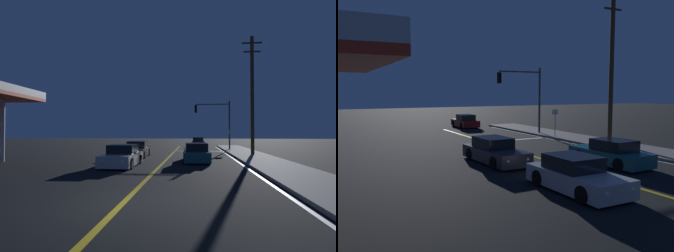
% 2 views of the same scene
% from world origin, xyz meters
% --- Properties ---
extents(sidewalk_right, '(3.20, 43.43, 0.15)m').
position_xyz_m(sidewalk_right, '(7.10, 12.06, 0.07)').
color(sidewalk_right, gray).
rests_on(sidewalk_right, ground).
extents(lane_line_center, '(0.20, 41.02, 0.01)m').
position_xyz_m(lane_line_center, '(0.00, 12.06, 0.01)').
color(lane_line_center, gold).
rests_on(lane_line_center, ground).
extents(lane_line_edge_right, '(0.16, 41.02, 0.01)m').
position_xyz_m(lane_line_edge_right, '(5.25, 12.06, 0.01)').
color(lane_line_edge_right, white).
rests_on(lane_line_edge_right, ground).
extents(stop_bar, '(5.50, 0.50, 0.01)m').
position_xyz_m(stop_bar, '(2.75, 22.63, 0.01)').
color(stop_bar, white).
rests_on(stop_bar, ground).
extents(car_following_oncoming_teal, '(2.01, 4.52, 1.34)m').
position_xyz_m(car_following_oncoming_teal, '(2.28, 12.04, 0.58)').
color(car_following_oncoming_teal, '#195960').
rests_on(car_following_oncoming_teal, ground).
extents(car_distant_tail_red, '(2.01, 4.37, 1.34)m').
position_xyz_m(car_distant_tail_red, '(2.77, 33.84, 0.58)').
color(car_distant_tail_red, maroon).
rests_on(car_distant_tail_red, ground).
extents(car_mid_block_silver, '(2.00, 4.43, 1.34)m').
position_xyz_m(car_mid_block_silver, '(-2.39, 9.04, 0.58)').
color(car_mid_block_silver, '#B2B5BA').
rests_on(car_mid_block_silver, ground).
extents(car_side_waiting_charcoal, '(2.00, 4.73, 1.34)m').
position_xyz_m(car_side_waiting_charcoal, '(-2.76, 15.38, 0.58)').
color(car_side_waiting_charcoal, '#2D2D33').
rests_on(car_side_waiting_charcoal, ground).
extents(traffic_signal_near_right, '(4.19, 0.28, 5.84)m').
position_xyz_m(traffic_signal_near_right, '(4.81, 24.93, 3.91)').
color(traffic_signal_near_right, '#38383D').
rests_on(traffic_signal_near_right, ground).
extents(utility_pole_right, '(1.81, 0.32, 10.86)m').
position_xyz_m(utility_pole_right, '(7.40, 17.43, 5.61)').
color(utility_pole_right, '#42301E').
rests_on(utility_pole_right, ground).
extents(street_sign_corner, '(0.56, 0.08, 2.37)m').
position_xyz_m(street_sign_corner, '(6.00, 22.13, 1.59)').
color(street_sign_corner, slate).
rests_on(street_sign_corner, ground).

